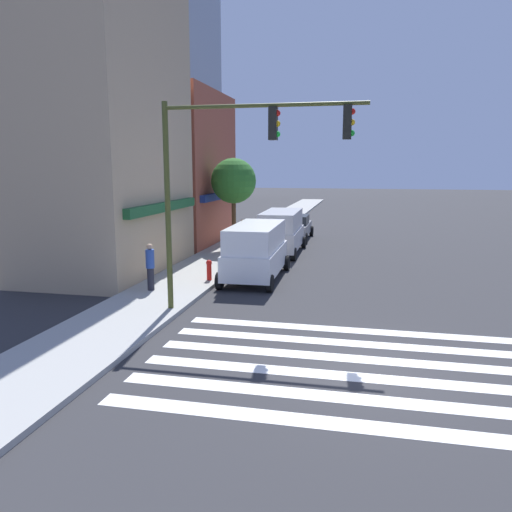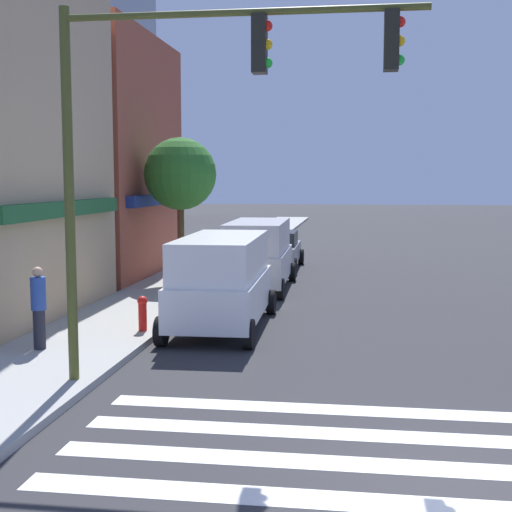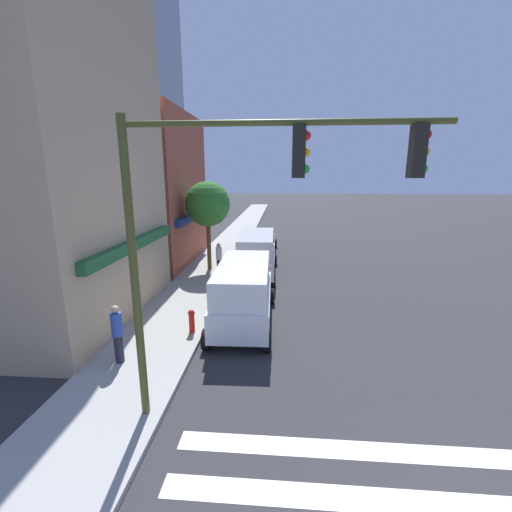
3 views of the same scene
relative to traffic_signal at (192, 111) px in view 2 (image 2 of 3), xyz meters
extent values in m
plane|color=#2D2D30|center=(-3.41, -4.17, -4.91)|extent=(200.00, 200.00, 0.00)
cube|color=silver|center=(-3.97, -4.17, -4.91)|extent=(0.52, 10.80, 0.01)
cube|color=silver|center=(-2.86, -4.17, -4.91)|extent=(0.52, 10.80, 0.01)
cube|color=silver|center=(-1.75, -4.17, -4.91)|extent=(0.52, 10.80, 0.01)
cube|color=silver|center=(-0.63, -4.17, -4.91)|extent=(0.52, 10.80, 0.01)
cube|color=#1E592D|center=(5.56, 4.68, -1.91)|extent=(7.17, 0.30, 0.40)
cube|color=#9E4C38|center=(14.42, 7.33, -0.33)|extent=(8.37, 5.00, 9.16)
cube|color=navy|center=(14.42, 4.68, -1.91)|extent=(7.12, 0.30, 0.40)
cylinder|color=#474C1E|center=(0.00, 2.23, -1.55)|extent=(0.18, 0.18, 6.71)
cylinder|color=#474C1E|center=(0.00, -0.85, 1.60)|extent=(0.12, 6.17, 0.12)
cube|color=black|center=(0.00, -1.16, 1.08)|extent=(0.32, 0.24, 0.95)
sphere|color=red|center=(0.00, -1.29, 1.37)|extent=(0.18, 0.18, 0.18)
sphere|color=#EAAD14|center=(0.00, -1.29, 1.07)|extent=(0.18, 0.18, 0.18)
sphere|color=green|center=(0.00, -1.29, 0.77)|extent=(0.18, 0.18, 0.18)
cube|color=black|center=(0.00, -3.32, 1.08)|extent=(0.32, 0.24, 0.95)
sphere|color=red|center=(0.00, -3.45, 1.37)|extent=(0.18, 0.18, 0.18)
sphere|color=#EAAD14|center=(0.00, -3.45, 1.07)|extent=(0.18, 0.18, 0.18)
sphere|color=green|center=(0.00, -3.45, 0.77)|extent=(0.18, 0.18, 0.18)
cube|color=white|center=(5.41, 0.53, -4.07)|extent=(5.05, 2.13, 1.00)
cube|color=white|center=(5.41, 0.53, -3.07)|extent=(4.80, 1.96, 1.00)
cylinder|color=black|center=(3.32, 1.53, -4.57)|extent=(0.68, 0.22, 0.68)
cylinder|color=black|center=(3.32, -0.47, -4.57)|extent=(0.68, 0.22, 0.68)
cylinder|color=black|center=(7.50, 1.53, -4.57)|extent=(0.68, 0.22, 0.68)
cylinder|color=black|center=(7.50, -0.47, -4.57)|extent=(0.68, 0.22, 0.68)
cube|color=#B7B7BC|center=(11.96, 0.53, -4.07)|extent=(5.05, 2.13, 1.00)
cube|color=#B7B7BC|center=(11.96, 0.53, -3.07)|extent=(4.80, 1.96, 1.00)
cylinder|color=black|center=(9.87, 1.53, -4.57)|extent=(0.68, 0.22, 0.68)
cylinder|color=black|center=(9.87, -0.47, -4.57)|extent=(0.68, 0.22, 0.68)
cylinder|color=black|center=(14.06, 1.53, -4.57)|extent=(0.68, 0.22, 0.68)
cylinder|color=black|center=(14.06, -0.47, -4.57)|extent=(0.68, 0.22, 0.68)
cube|color=slate|center=(17.55, 0.53, -4.22)|extent=(4.44, 1.89, 0.70)
cube|color=black|center=(17.55, 0.53, -3.59)|extent=(2.45, 1.71, 0.55)
cylinder|color=black|center=(15.76, 1.43, -4.57)|extent=(0.68, 0.22, 0.68)
cylinder|color=black|center=(15.76, -0.37, -4.57)|extent=(0.68, 0.22, 0.68)
cylinder|color=black|center=(19.34, 1.43, -4.57)|extent=(0.68, 0.22, 0.68)
cylinder|color=black|center=(19.34, -0.37, -4.57)|extent=(0.68, 0.22, 0.68)
cylinder|color=#23232D|center=(11.30, 2.57, -4.33)|extent=(0.26, 0.26, 0.85)
cylinder|color=silver|center=(11.30, 2.57, -3.56)|extent=(0.32, 0.32, 0.70)
sphere|color=tan|center=(11.30, 2.57, -3.10)|extent=(0.22, 0.22, 0.22)
cylinder|color=#23232D|center=(2.09, 3.86, -4.33)|extent=(0.26, 0.26, 0.85)
cylinder|color=#2D4C9E|center=(2.09, 3.86, -3.56)|extent=(0.32, 0.32, 0.70)
sphere|color=tan|center=(2.09, 3.86, -3.10)|extent=(0.22, 0.22, 0.22)
cylinder|color=red|center=(4.18, 2.23, -4.43)|extent=(0.20, 0.20, 0.65)
sphere|color=red|center=(4.18, 2.23, -4.04)|extent=(0.24, 0.24, 0.24)
cylinder|color=brown|center=(12.36, 3.33, -3.30)|extent=(0.24, 0.24, 2.92)
sphere|color=#286623|center=(12.36, 3.33, -0.96)|extent=(2.53, 2.53, 2.53)
camera|label=1|loc=(-14.93, -3.89, -0.17)|focal=35.00mm
camera|label=2|loc=(-12.02, -2.82, -1.15)|focal=50.00mm
camera|label=3|loc=(-6.73, -0.88, 0.68)|focal=24.00mm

